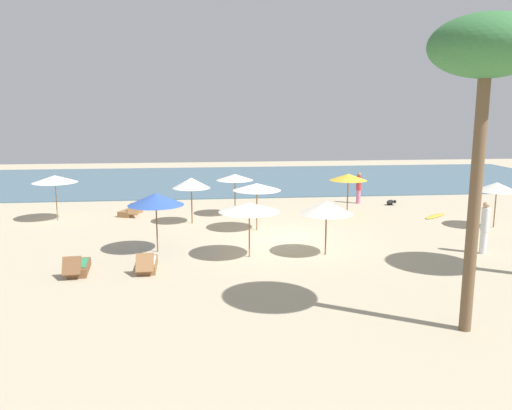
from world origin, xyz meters
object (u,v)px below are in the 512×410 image
(umbrella_7, at_px, (156,199))
(lounger_3, at_px, (131,212))
(umbrella_1, at_px, (235,177))
(umbrella_5, at_px, (326,207))
(palm_0, at_px, (486,54))
(umbrella_6, at_px, (497,187))
(umbrella_0, at_px, (55,179))
(umbrella_8, at_px, (257,187))
(dog, at_px, (391,202))
(lounger_2, at_px, (79,267))
(person_0, at_px, (485,227))
(umbrella_3, at_px, (249,207))
(surfboard, at_px, (435,216))
(umbrella_4, at_px, (191,183))
(person_1, at_px, (359,188))
(umbrella_2, at_px, (348,177))
(lounger_1, at_px, (147,264))

(umbrella_7, distance_m, lounger_3, 7.43)
(umbrella_7, bearing_deg, umbrella_1, 62.13)
(umbrella_1, distance_m, umbrella_5, 7.91)
(umbrella_7, height_order, palm_0, palm_0)
(umbrella_5, distance_m, umbrella_6, 9.28)
(umbrella_0, height_order, umbrella_6, umbrella_0)
(umbrella_8, relative_size, dog, 3.40)
(umbrella_1, bearing_deg, umbrella_6, -18.90)
(lounger_3, bearing_deg, umbrella_1, -6.65)
(lounger_2, xyz_separation_m, lounger_3, (0.52, 9.20, -0.01))
(person_0, xyz_separation_m, dog, (0.10, 9.73, -0.86))
(umbrella_3, relative_size, palm_0, 0.30)
(surfboard, bearing_deg, lounger_2, -155.22)
(umbrella_6, distance_m, umbrella_8, 10.72)
(umbrella_7, relative_size, lounger_2, 1.29)
(umbrella_0, relative_size, umbrella_7, 0.97)
(umbrella_5, relative_size, palm_0, 0.27)
(umbrella_4, distance_m, lounger_2, 8.06)
(umbrella_1, distance_m, umbrella_6, 12.09)
(dog, bearing_deg, palm_0, -104.41)
(surfboard, bearing_deg, lounger_3, 172.47)
(umbrella_8, bearing_deg, palm_0, -70.27)
(umbrella_6, xyz_separation_m, lounger_2, (-17.18, -4.67, -1.68))
(lounger_3, bearing_deg, palm_0, -56.30)
(umbrella_8, height_order, person_1, umbrella_8)
(umbrella_0, bearing_deg, person_1, 10.11)
(umbrella_2, height_order, umbrella_3, umbrella_2)
(umbrella_1, xyz_separation_m, dog, (8.78, 1.85, -1.77))
(umbrella_4, distance_m, surfboard, 12.14)
(lounger_1, xyz_separation_m, surfboard, (13.39, 7.12, -0.14))
(umbrella_5, distance_m, person_1, 10.87)
(surfboard, bearing_deg, person_1, 124.69)
(umbrella_6, bearing_deg, umbrella_5, -158.02)
(umbrella_2, distance_m, person_0, 7.75)
(umbrella_8, relative_size, surfboard, 1.23)
(lounger_1, relative_size, person_0, 0.86)
(lounger_1, distance_m, dog, 16.09)
(lounger_1, bearing_deg, person_1, 46.03)
(umbrella_6, bearing_deg, umbrella_2, 152.71)
(umbrella_3, bearing_deg, umbrella_5, 0.19)
(umbrella_3, xyz_separation_m, umbrella_4, (-2.14, 5.80, 0.07))
(umbrella_5, height_order, person_1, umbrella_5)
(dog, bearing_deg, person_0, -90.58)
(umbrella_1, height_order, umbrella_2, umbrella_2)
(umbrella_2, xyz_separation_m, umbrella_8, (-4.78, -2.41, -0.04))
(umbrella_2, bearing_deg, umbrella_4, -174.52)
(umbrella_4, bearing_deg, umbrella_2, 5.48)
(umbrella_0, xyz_separation_m, umbrella_5, (11.40, -7.14, -0.23))
(umbrella_5, relative_size, lounger_1, 1.20)
(person_1, bearing_deg, umbrella_2, -115.42)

